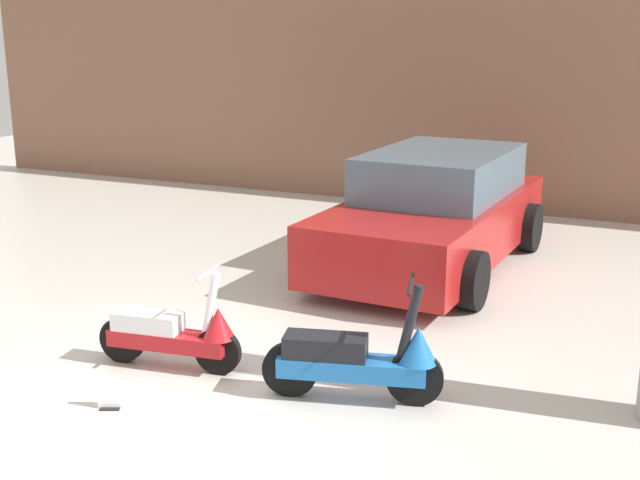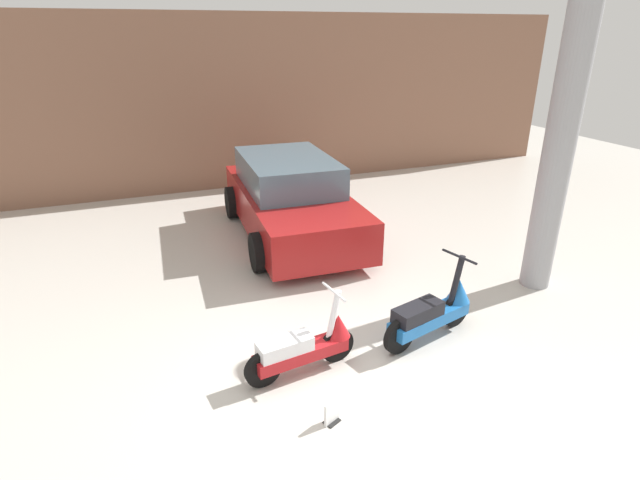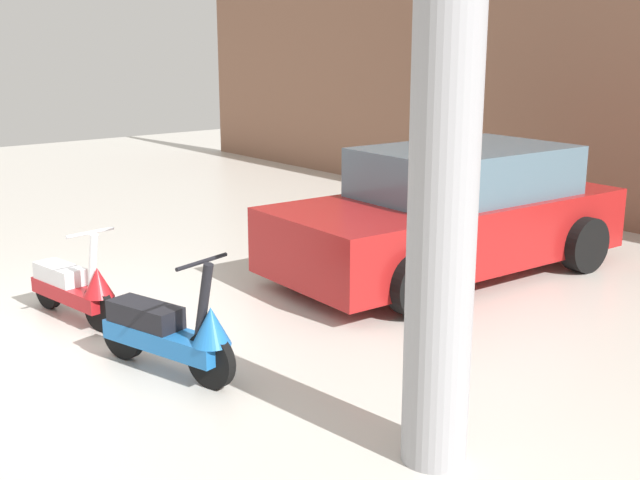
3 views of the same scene
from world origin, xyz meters
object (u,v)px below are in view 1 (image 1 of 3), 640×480
Objects in this scene: scooter_front_right at (360,359)px; placard_near_left_scooter at (110,395)px; car_rear_left at (435,212)px; scooter_front_left at (175,333)px.

placard_near_left_scooter is at bearing -166.68° from scooter_front_right.
scooter_front_right is 4.12m from car_rear_left.
car_rear_left reaches higher than scooter_front_right.
scooter_front_right is 5.68× the size of placard_near_left_scooter.
car_rear_left is at bearing 66.10° from scooter_front_left.
scooter_front_right is at bearing 10.94° from car_rear_left.
scooter_front_left is 1.76m from scooter_front_right.
placard_near_left_scooter is (-1.22, -5.02, -0.59)m from car_rear_left.
car_rear_left is 17.08× the size of placard_near_left_scooter.
car_rear_left reaches higher than scooter_front_left.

